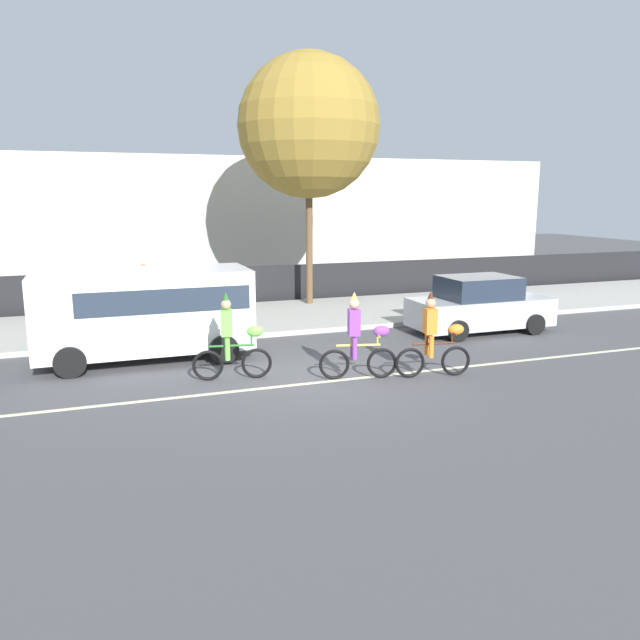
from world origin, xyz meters
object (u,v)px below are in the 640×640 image
(parade_cyclist_lime, at_px, (232,342))
(parked_van_white, at_px, (147,308))
(parked_car_silver, at_px, (480,306))
(pedestrian_onlooker, at_px, (144,287))
(parade_cyclist_orange, at_px, (434,339))
(parade_cyclist_purple, at_px, (359,341))

(parade_cyclist_lime, relative_size, parked_van_white, 0.38)
(parked_van_white, height_order, parked_car_silver, parked_van_white)
(parked_van_white, relative_size, pedestrian_onlooker, 3.09)
(parade_cyclist_orange, xyz_separation_m, parked_van_white, (-5.76, 3.64, 0.44))
(parade_cyclist_orange, bearing_deg, parked_car_silver, 45.01)
(parked_van_white, distance_m, parked_car_silver, 9.34)
(parade_cyclist_lime, distance_m, parade_cyclist_purple, 2.73)
(parade_cyclist_lime, height_order, parked_car_silver, parade_cyclist_lime)
(parade_cyclist_purple, xyz_separation_m, parked_car_silver, (5.18, 3.15, -0.06))
(parade_cyclist_purple, bearing_deg, parade_cyclist_lime, 160.99)
(parade_cyclist_orange, bearing_deg, parked_van_white, 147.73)
(parade_cyclist_purple, distance_m, parked_car_silver, 6.06)
(parked_car_silver, bearing_deg, parade_cyclist_orange, -134.99)
(pedestrian_onlooker, bearing_deg, parade_cyclist_orange, -59.04)
(parked_van_white, bearing_deg, parade_cyclist_orange, -32.27)
(parade_cyclist_lime, height_order, parade_cyclist_purple, same)
(parade_cyclist_lime, relative_size, pedestrian_onlooker, 1.19)
(parked_van_white, distance_m, pedestrian_onlooker, 5.42)
(parade_cyclist_lime, height_order, pedestrian_onlooker, parade_cyclist_lime)
(parade_cyclist_orange, xyz_separation_m, pedestrian_onlooker, (-5.42, 9.04, 0.17))
(parked_van_white, bearing_deg, parked_car_silver, -0.43)
(parked_car_silver, bearing_deg, parked_van_white, 179.57)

